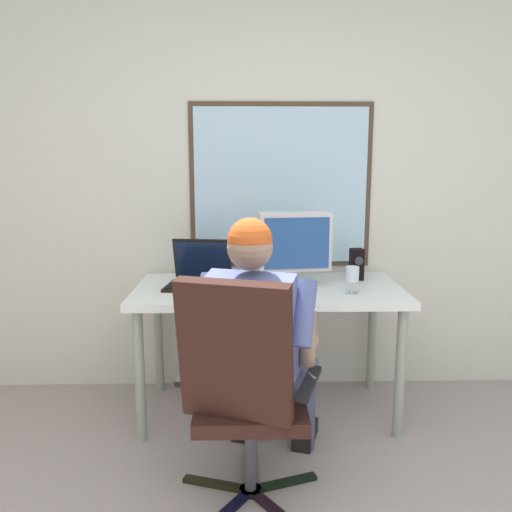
{
  "coord_description": "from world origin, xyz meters",
  "views": [
    {
      "loc": [
        -0.17,
        -0.99,
        1.44
      ],
      "look_at": [
        -0.11,
        1.44,
        1.0
      ],
      "focal_mm": 36.08,
      "sensor_mm": 36.0,
      "label": 1
    }
  ],
  "objects_px": {
    "crt_monitor": "(294,244)",
    "desk_speaker": "(357,264)",
    "wine_glass": "(352,276)",
    "person_seated": "(258,345)",
    "office_chair": "(243,384)",
    "laptop": "(199,273)",
    "desk": "(268,299)"
  },
  "relations": [
    {
      "from": "laptop",
      "to": "desk_speaker",
      "type": "height_order",
      "value": "laptop"
    },
    {
      "from": "person_seated",
      "to": "crt_monitor",
      "type": "distance_m",
      "value": 0.74
    },
    {
      "from": "person_seated",
      "to": "wine_glass",
      "type": "relative_size",
      "value": 8.28
    },
    {
      "from": "crt_monitor",
      "to": "laptop",
      "type": "height_order",
      "value": "crt_monitor"
    },
    {
      "from": "office_chair",
      "to": "person_seated",
      "type": "bearing_deg",
      "value": 74.48
    },
    {
      "from": "person_seated",
      "to": "wine_glass",
      "type": "height_order",
      "value": "person_seated"
    },
    {
      "from": "crt_monitor",
      "to": "office_chair",
      "type": "bearing_deg",
      "value": -108.53
    },
    {
      "from": "laptop",
      "to": "wine_glass",
      "type": "relative_size",
      "value": 2.56
    },
    {
      "from": "laptop",
      "to": "desk_speaker",
      "type": "relative_size",
      "value": 2.02
    },
    {
      "from": "laptop",
      "to": "office_chair",
      "type": "bearing_deg",
      "value": -74.85
    },
    {
      "from": "crt_monitor",
      "to": "wine_glass",
      "type": "xyz_separation_m",
      "value": [
        0.29,
        -0.17,
        -0.14
      ]
    },
    {
      "from": "crt_monitor",
      "to": "desk_speaker",
      "type": "xyz_separation_m",
      "value": [
        0.39,
        0.17,
        -0.15
      ]
    },
    {
      "from": "crt_monitor",
      "to": "desk_speaker",
      "type": "height_order",
      "value": "crt_monitor"
    },
    {
      "from": "wine_glass",
      "to": "desk_speaker",
      "type": "relative_size",
      "value": 0.79
    },
    {
      "from": "office_chair",
      "to": "person_seated",
      "type": "relative_size",
      "value": 0.83
    },
    {
      "from": "wine_glass",
      "to": "desk_speaker",
      "type": "xyz_separation_m",
      "value": [
        0.1,
        0.33,
        -0.0
      ]
    },
    {
      "from": "office_chair",
      "to": "desk_speaker",
      "type": "height_order",
      "value": "office_chair"
    },
    {
      "from": "person_seated",
      "to": "desk_speaker",
      "type": "bearing_deg",
      "value": 51.93
    },
    {
      "from": "desk",
      "to": "office_chair",
      "type": "xyz_separation_m",
      "value": [
        -0.14,
        -0.86,
        -0.12
      ]
    },
    {
      "from": "desk",
      "to": "person_seated",
      "type": "relative_size",
      "value": 1.22
    },
    {
      "from": "wine_glass",
      "to": "desk_speaker",
      "type": "height_order",
      "value": "desk_speaker"
    },
    {
      "from": "crt_monitor",
      "to": "person_seated",
      "type": "bearing_deg",
      "value": -109.69
    },
    {
      "from": "desk",
      "to": "wine_glass",
      "type": "relative_size",
      "value": 10.1
    },
    {
      "from": "laptop",
      "to": "wine_glass",
      "type": "xyz_separation_m",
      "value": [
        0.83,
        -0.22,
        0.03
      ]
    },
    {
      "from": "desk",
      "to": "wine_glass",
      "type": "bearing_deg",
      "value": -22.01
    },
    {
      "from": "office_chair",
      "to": "wine_glass",
      "type": "bearing_deg",
      "value": 49.78
    },
    {
      "from": "crt_monitor",
      "to": "wine_glass",
      "type": "relative_size",
      "value": 2.82
    },
    {
      "from": "crt_monitor",
      "to": "wine_glass",
      "type": "distance_m",
      "value": 0.37
    },
    {
      "from": "desk",
      "to": "desk_speaker",
      "type": "xyz_separation_m",
      "value": [
        0.53,
        0.16,
        0.17
      ]
    },
    {
      "from": "crt_monitor",
      "to": "desk",
      "type": "bearing_deg",
      "value": 176.16
    },
    {
      "from": "desk",
      "to": "laptop",
      "type": "bearing_deg",
      "value": 172.99
    },
    {
      "from": "desk",
      "to": "crt_monitor",
      "type": "xyz_separation_m",
      "value": [
        0.14,
        -0.01,
        0.32
      ]
    }
  ]
}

